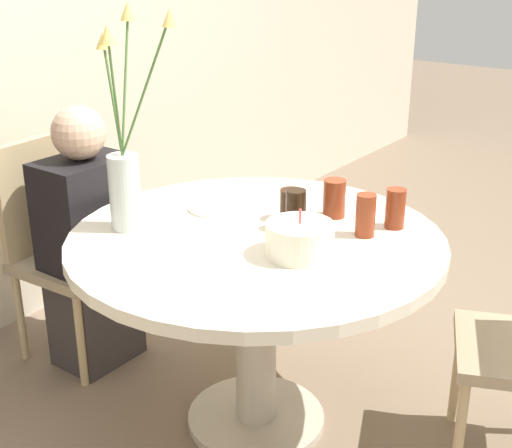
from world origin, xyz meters
TOP-DOWN VIEW (x-y plane):
  - ground_plane at (0.00, 0.00)m, footprint 16.00×16.00m
  - dining_table at (0.00, 0.00)m, footprint 1.21×1.21m
  - chair_far_back at (-0.05, 0.93)m, footprint 0.42×0.42m
  - birthday_cake at (-0.05, -0.20)m, footprint 0.21×0.21m
  - flower_vase at (-0.19, 0.38)m, footprint 0.22×0.29m
  - side_plate at (0.10, 0.26)m, footprint 0.18×0.18m
  - drink_glass_0 at (0.12, -0.07)m, footprint 0.07×0.07m
  - drink_glass_1 at (0.21, -0.28)m, footprint 0.06×0.06m
  - drink_glass_2 at (0.19, -0.01)m, footprint 0.08×0.08m
  - drink_glass_3 at (0.30, -0.11)m, footprint 0.08×0.08m
  - drink_glass_4 at (0.33, -0.32)m, footprint 0.07×0.07m
  - person_woman at (-0.04, 0.77)m, footprint 0.34×0.24m

SIDE VIEW (x-z plane):
  - ground_plane at x=0.00m, z-range 0.00..0.00m
  - person_woman at x=-0.04m, z-range -0.03..1.02m
  - chair_far_back at x=-0.05m, z-range 0.05..0.94m
  - dining_table at x=0.00m, z-range 0.22..0.94m
  - side_plate at x=0.10m, z-range 0.72..0.73m
  - birthday_cake at x=-0.05m, z-range 0.70..0.84m
  - drink_glass_2 at x=0.19m, z-range 0.72..0.82m
  - drink_glass_3 at x=0.30m, z-range 0.72..0.85m
  - drink_glass_4 at x=0.33m, z-range 0.72..0.85m
  - drink_glass_0 at x=0.12m, z-range 0.72..0.85m
  - drink_glass_1 at x=0.21m, z-range 0.72..0.86m
  - flower_vase at x=-0.19m, z-range 0.59..1.30m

